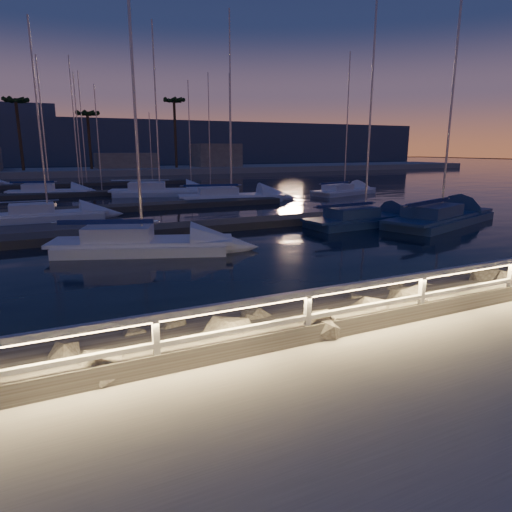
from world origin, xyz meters
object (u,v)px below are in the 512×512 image
(guard_rail, at_px, (385,291))
(sailboat_l, at_px, (229,196))
(sailboat_g, at_px, (157,191))
(sailboat_d, at_px, (439,217))
(sailboat_f, at_px, (45,214))
(sailboat_j, at_px, (47,191))
(sailboat_b, at_px, (138,243))
(sailboat_c, at_px, (362,218))
(sailboat_h, at_px, (343,191))

(guard_rail, bearing_deg, sailboat_l, 74.24)
(sailboat_g, bearing_deg, guard_rail, -78.32)
(guard_rail, distance_m, sailboat_d, 18.77)
(guard_rail, distance_m, sailboat_f, 24.21)
(sailboat_d, height_order, sailboat_g, sailboat_d)
(guard_rail, bearing_deg, sailboat_d, 39.46)
(sailboat_g, xyz_separation_m, sailboat_j, (-9.23, 4.40, -0.04))
(sailboat_b, xyz_separation_m, sailboat_c, (13.05, 1.51, -0.02))
(sailboat_c, distance_m, sailboat_d, 4.58)
(sailboat_b, relative_size, sailboat_f, 1.10)
(sailboat_h, xyz_separation_m, sailboat_j, (-25.45, 11.01, 0.03))
(guard_rail, relative_size, sailboat_l, 2.96)
(sailboat_h, height_order, sailboat_l, sailboat_l)
(sailboat_c, height_order, sailboat_h, sailboat_c)
(sailboat_f, xyz_separation_m, sailboat_h, (26.03, 5.24, -0.01))
(sailboat_c, height_order, sailboat_g, sailboat_g)
(sailboat_h, xyz_separation_m, sailboat_l, (-11.88, -0.32, 0.04))
(sailboat_d, xyz_separation_m, sailboat_g, (-10.82, 23.32, 0.01))
(sailboat_d, distance_m, sailboat_l, 17.63)
(sailboat_g, height_order, sailboat_j, sailboat_g)
(sailboat_f, bearing_deg, sailboat_j, 87.75)
(sailboat_g, height_order, sailboat_l, sailboat_g)
(sailboat_d, relative_size, sailboat_h, 1.24)
(sailboat_g, distance_m, sailboat_l, 8.17)
(sailboat_d, height_order, sailboat_j, sailboat_d)
(sailboat_g, relative_size, sailboat_l, 1.02)
(sailboat_j, bearing_deg, sailboat_g, -14.92)
(guard_rail, height_order, sailboat_j, sailboat_j)
(sailboat_b, relative_size, sailboat_c, 1.00)
(guard_rail, distance_m, sailboat_g, 35.44)
(sailboat_b, bearing_deg, guard_rail, -56.49)
(sailboat_f, bearing_deg, sailboat_l, 18.97)
(sailboat_f, distance_m, sailboat_l, 14.98)
(sailboat_b, relative_size, sailboat_j, 1.04)
(sailboat_l, bearing_deg, sailboat_c, -69.24)
(sailboat_c, xyz_separation_m, sailboat_d, (4.26, -1.67, 0.04))
(sailboat_d, bearing_deg, sailboat_h, 53.35)
(guard_rail, distance_m, sailboat_j, 40.04)
(sailboat_b, xyz_separation_m, sailboat_l, (10.83, 16.24, 0.00))
(guard_rail, height_order, sailboat_f, sailboat_f)
(sailboat_h, relative_size, sailboat_j, 1.03)
(guard_rail, height_order, sailboat_c, sailboat_c)
(sailboat_j, bearing_deg, sailboat_l, -29.28)
(sailboat_l, bearing_deg, guard_rail, -93.58)
(sailboat_b, xyz_separation_m, sailboat_g, (6.49, 23.16, 0.03))
(guard_rail, xyz_separation_m, sailboat_l, (7.99, 28.31, -0.94))
(sailboat_c, height_order, sailboat_j, sailboat_c)
(sailboat_b, distance_m, sailboat_j, 27.70)
(sailboat_f, relative_size, sailboat_l, 0.78)
(sailboat_c, relative_size, sailboat_d, 0.81)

